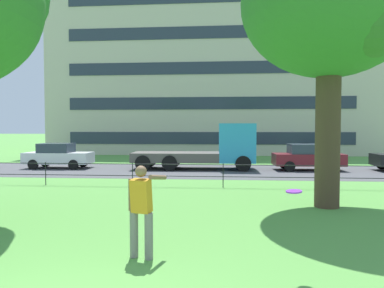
# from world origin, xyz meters

# --- Properties ---
(street_strip) EXTENTS (80.00, 7.26, 0.01)m
(street_strip) POSITION_xyz_m (0.00, 17.42, 0.00)
(street_strip) COLOR #4C4C51
(street_strip) RESTS_ON ground
(park_fence) EXTENTS (34.74, 0.04, 1.00)m
(park_fence) POSITION_xyz_m (-0.00, 11.54, 0.67)
(park_fence) COLOR black
(park_fence) RESTS_ON ground
(tree_small_lawn) EXTENTS (5.49, 5.46, 8.68)m
(tree_small_lawn) POSITION_xyz_m (5.34, 8.01, 6.40)
(tree_small_lawn) COLOR #4C3828
(tree_small_lawn) RESTS_ON ground
(person_thrower) EXTENTS (0.67, 0.74, 1.77)m
(person_thrower) POSITION_xyz_m (0.39, 2.96, 0.96)
(person_thrower) COLOR slate
(person_thrower) RESTS_ON ground
(frisbee) EXTENTS (0.38, 0.38, 0.04)m
(frisbee) POSITION_xyz_m (3.13, 2.43, 1.41)
(frisbee) COLOR purple
(car_white_center) EXTENTS (4.04, 1.89, 1.54)m
(car_white_center) POSITION_xyz_m (-8.25, 18.13, 0.78)
(car_white_center) COLOR silver
(car_white_center) RESTS_ON ground
(flatbed_truck_left) EXTENTS (7.35, 2.57, 2.75)m
(flatbed_truck_left) POSITION_xyz_m (1.25, 18.35, 1.22)
(flatbed_truck_left) COLOR #2D99D1
(flatbed_truck_left) RESTS_ON ground
(car_maroon_right) EXTENTS (4.06, 1.94, 1.54)m
(car_maroon_right) POSITION_xyz_m (6.86, 18.29, 0.78)
(car_maroon_right) COLOR maroon
(car_maroon_right) RESTS_ON ground
(apartment_building_background) EXTENTS (30.84, 15.46, 16.13)m
(apartment_building_background) POSITION_xyz_m (0.57, 37.05, 8.07)
(apartment_building_background) COLOR beige
(apartment_building_background) RESTS_ON ground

